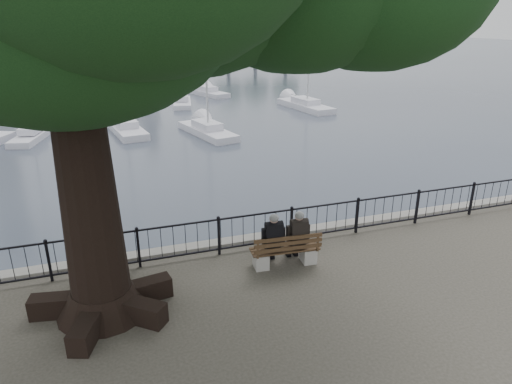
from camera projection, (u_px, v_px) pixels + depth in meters
name	position (u px, v px, depth m)	size (l,w,h in m)	color
harbor	(250.00, 256.00, 12.71)	(260.00, 260.00, 1.20)	slate
railing	(256.00, 229.00, 11.89)	(22.06, 0.06, 1.00)	black
bench	(285.00, 254.00, 11.16)	(1.73, 0.64, 0.89)	gray
person_left	(272.00, 241.00, 11.06)	(0.43, 0.72, 1.42)	black
person_right	(297.00, 238.00, 11.20)	(0.43, 0.72, 1.42)	black
lion_monument	(145.00, 58.00, 54.19)	(6.33, 6.33, 9.25)	slate
sailboat_b	(126.00, 127.00, 28.54)	(2.40, 5.77, 11.79)	silver
sailboat_c	(207.00, 129.00, 27.98)	(2.76, 5.71, 11.26)	silver
sailboat_d	(305.00, 105.00, 36.06)	(2.53, 6.27, 10.87)	silver
sailboat_f	(182.00, 101.00, 37.61)	(2.19, 5.08, 10.39)	silver
sailboat_g	(207.00, 92.00, 42.58)	(3.37, 5.72, 10.64)	silver
sailboat_h	(85.00, 92.00, 42.08)	(1.74, 5.63, 12.22)	silver
sailboat_i	(32.00, 134.00, 26.94)	(2.33, 4.77, 10.31)	silver
far_shore	(254.00, 34.00, 86.78)	(30.00, 8.60, 9.18)	#37332C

